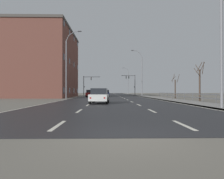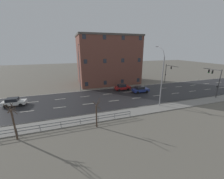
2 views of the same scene
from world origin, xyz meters
The scene contains 16 objects.
ground_plane centered at (0.00, 48.00, -0.06)m, with size 160.00×160.00×0.12m.
road_asphalt_strip centered at (0.00, 60.00, 0.01)m, with size 14.00×120.00×0.03m.
sidewalk_right centered at (8.43, 60.00, 0.06)m, with size 3.00×120.00×0.12m.
guardrail centered at (9.85, 20.08, 0.71)m, with size 0.07×29.10×1.00m.
street_lamp_foreground centered at (7.41, 8.62, 5.36)m, with size 2.87×0.24×11.02m.
street_lamp_midground centered at (7.43, 41.92, 5.41)m, with size 2.68×0.24×11.09m.
street_lamp_distant centered at (7.46, 75.23, 5.31)m, with size 2.35×0.24×10.81m.
street_lamp_left_bank centered at (-7.44, 28.60, 5.66)m, with size 2.67×0.24×11.59m.
traffic_signal_right centered at (6.91, 56.70, 4.33)m, with size 4.33×0.36×6.41m.
traffic_signal_left centered at (-6.96, 55.45, 3.88)m, with size 5.10×0.36×5.88m.
car_near_right centered at (-1.37, 15.28, 0.80)m, with size 2.01×4.19×1.57m.
car_far_right centered at (-1.07, 42.68, 0.80)m, with size 1.87×4.11×1.57m.
car_near_left centered at (-4.45, 39.17, 0.80)m, with size 1.88×4.12×1.57m.
brick_building centered at (-14.03, 38.18, 7.27)m, with size 11.50×18.42×14.53m.
bare_tree_near centered at (10.83, 18.99, 2.36)m, with size 1.15×1.17×4.91m.
bare_tree_mid centered at (11.11, 28.84, 1.90)m, with size 1.13×1.15×4.30m.
Camera 1 is at (-0.48, -5.42, 1.29)m, focal length 32.06 mm.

